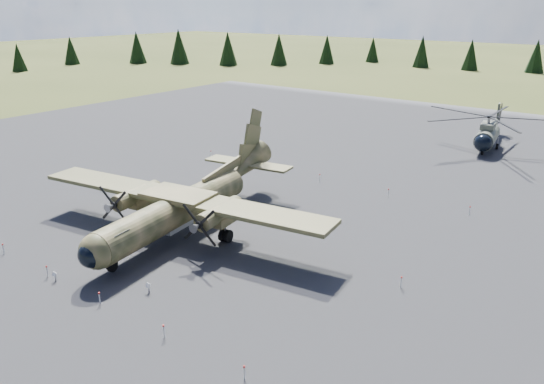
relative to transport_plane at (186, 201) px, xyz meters
The scene contains 8 objects.
ground 3.77m from the transport_plane, 37.08° to the left, with size 500.00×500.00×0.00m, color brown.
apron 12.13m from the transport_plane, 79.40° to the left, with size 120.00×120.00×0.04m, color #59595E.
transport_plane is the anchor object (origin of this frame).
helicopter_near 43.83m from the transport_plane, 73.37° to the left, with size 20.66×22.59×4.61m.
info_placard_left 12.10m from the transport_plane, 94.01° to the right, with size 0.43×0.20×0.66m.
info_placard_right 10.81m from the transport_plane, 58.45° to the right, with size 0.47×0.26×0.69m.
barrier_fence 3.12m from the transport_plane, 42.43° to the left, with size 33.12×29.62×0.85m.
treeline 4.93m from the transport_plane, 13.13° to the right, with size 289.30×280.49×10.84m.
Camera 1 is at (28.53, -30.45, 18.12)m, focal length 35.00 mm.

